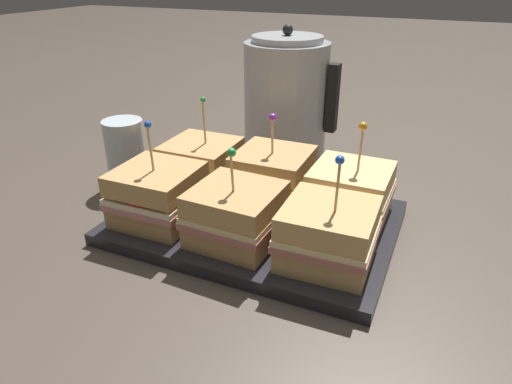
{
  "coord_description": "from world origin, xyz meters",
  "views": [
    {
      "loc": [
        0.23,
        -0.53,
        0.35
      ],
      "look_at": [
        0.0,
        0.0,
        0.06
      ],
      "focal_mm": 32.0,
      "sensor_mm": 36.0,
      "label": 1
    }
  ],
  "objects_px": {
    "kettle_steel": "(286,96)",
    "drinking_glass": "(126,154)",
    "sandwich_front_left": "(158,195)",
    "sandwich_front_center": "(236,214)",
    "sandwich_back_center": "(272,176)",
    "sandwich_back_right": "(350,192)",
    "serving_platter": "(256,222)",
    "sandwich_back_left": "(202,164)",
    "sandwich_front_right": "(328,234)"
  },
  "relations": [
    {
      "from": "sandwich_front_left",
      "to": "drinking_glass",
      "type": "bearing_deg",
      "value": 143.01
    },
    {
      "from": "sandwich_front_right",
      "to": "sandwich_back_center",
      "type": "distance_m",
      "value": 0.18
    },
    {
      "from": "kettle_steel",
      "to": "sandwich_front_left",
      "type": "bearing_deg",
      "value": -97.85
    },
    {
      "from": "sandwich_back_center",
      "to": "sandwich_back_right",
      "type": "distance_m",
      "value": 0.12
    },
    {
      "from": "kettle_steel",
      "to": "drinking_glass",
      "type": "xyz_separation_m",
      "value": [
        -0.19,
        -0.27,
        -0.05
      ]
    },
    {
      "from": "sandwich_back_left",
      "to": "kettle_steel",
      "type": "bearing_deg",
      "value": 78.12
    },
    {
      "from": "sandwich_front_right",
      "to": "sandwich_back_right",
      "type": "distance_m",
      "value": 0.12
    },
    {
      "from": "sandwich_back_center",
      "to": "drinking_glass",
      "type": "distance_m",
      "value": 0.26
    },
    {
      "from": "sandwich_back_left",
      "to": "kettle_steel",
      "type": "relative_size",
      "value": 0.6
    },
    {
      "from": "sandwich_front_left",
      "to": "kettle_steel",
      "type": "relative_size",
      "value": 0.6
    },
    {
      "from": "sandwich_front_right",
      "to": "sandwich_front_left",
      "type": "bearing_deg",
      "value": 179.97
    },
    {
      "from": "sandwich_back_left",
      "to": "sandwich_back_right",
      "type": "distance_m",
      "value": 0.25
    },
    {
      "from": "sandwich_back_left",
      "to": "sandwich_front_left",
      "type": "bearing_deg",
      "value": -89.59
    },
    {
      "from": "sandwich_back_left",
      "to": "sandwich_back_right",
      "type": "bearing_deg",
      "value": -0.48
    },
    {
      "from": "sandwich_front_right",
      "to": "sandwich_back_center",
      "type": "xyz_separation_m",
      "value": [
        -0.13,
        0.12,
        0.0
      ]
    },
    {
      "from": "sandwich_front_center",
      "to": "sandwich_back_center",
      "type": "bearing_deg",
      "value": 90.63
    },
    {
      "from": "kettle_steel",
      "to": "drinking_glass",
      "type": "height_order",
      "value": "kettle_steel"
    },
    {
      "from": "drinking_glass",
      "to": "sandwich_back_left",
      "type": "bearing_deg",
      "value": 9.7
    },
    {
      "from": "serving_platter",
      "to": "sandwich_back_left",
      "type": "height_order",
      "value": "sandwich_back_left"
    },
    {
      "from": "drinking_glass",
      "to": "sandwich_front_right",
      "type": "bearing_deg",
      "value": -14.9
    },
    {
      "from": "drinking_glass",
      "to": "sandwich_back_center",
      "type": "bearing_deg",
      "value": 5.09
    },
    {
      "from": "sandwich_back_right",
      "to": "drinking_glass",
      "type": "xyz_separation_m",
      "value": [
        -0.38,
        -0.02,
        0.0
      ]
    },
    {
      "from": "sandwich_back_right",
      "to": "serving_platter",
      "type": "bearing_deg",
      "value": -152.99
    },
    {
      "from": "sandwich_front_left",
      "to": "sandwich_front_right",
      "type": "xyz_separation_m",
      "value": [
        0.25,
        -0.0,
        -0.0
      ]
    },
    {
      "from": "serving_platter",
      "to": "kettle_steel",
      "type": "height_order",
      "value": "kettle_steel"
    },
    {
      "from": "sandwich_front_center",
      "to": "drinking_glass",
      "type": "relative_size",
      "value": 1.13
    },
    {
      "from": "serving_platter",
      "to": "sandwich_front_center",
      "type": "distance_m",
      "value": 0.08
    },
    {
      "from": "sandwich_back_center",
      "to": "drinking_glass",
      "type": "bearing_deg",
      "value": -174.91
    },
    {
      "from": "sandwich_back_center",
      "to": "sandwich_back_left",
      "type": "bearing_deg",
      "value": -179.98
    },
    {
      "from": "sandwich_back_left",
      "to": "drinking_glass",
      "type": "height_order",
      "value": "sandwich_back_left"
    },
    {
      "from": "sandwich_front_left",
      "to": "sandwich_back_center",
      "type": "relative_size",
      "value": 1.07
    },
    {
      "from": "drinking_glass",
      "to": "sandwich_front_left",
      "type": "bearing_deg",
      "value": -36.99
    },
    {
      "from": "sandwich_back_right",
      "to": "kettle_steel",
      "type": "bearing_deg",
      "value": 127.68
    },
    {
      "from": "serving_platter",
      "to": "sandwich_back_right",
      "type": "bearing_deg",
      "value": 27.01
    },
    {
      "from": "sandwich_back_right",
      "to": "drinking_glass",
      "type": "distance_m",
      "value": 0.38
    },
    {
      "from": "sandwich_back_left",
      "to": "sandwich_back_center",
      "type": "xyz_separation_m",
      "value": [
        0.12,
        0.0,
        0.0
      ]
    },
    {
      "from": "sandwich_back_left",
      "to": "sandwich_back_right",
      "type": "relative_size",
      "value": 1.04
    },
    {
      "from": "sandwich_back_left",
      "to": "sandwich_front_center",
      "type": "bearing_deg",
      "value": -45.53
    },
    {
      "from": "sandwich_front_center",
      "to": "sandwich_back_center",
      "type": "distance_m",
      "value": 0.13
    },
    {
      "from": "sandwich_front_left",
      "to": "kettle_steel",
      "type": "bearing_deg",
      "value": 82.15
    },
    {
      "from": "kettle_steel",
      "to": "drinking_glass",
      "type": "bearing_deg",
      "value": -124.44
    },
    {
      "from": "serving_platter",
      "to": "kettle_steel",
      "type": "distance_m",
      "value": 0.34
    },
    {
      "from": "serving_platter",
      "to": "sandwich_back_center",
      "type": "xyz_separation_m",
      "value": [
        -0.0,
        0.06,
        0.05
      ]
    },
    {
      "from": "sandwich_front_center",
      "to": "sandwich_back_right",
      "type": "bearing_deg",
      "value": 45.85
    },
    {
      "from": "sandwich_front_center",
      "to": "sandwich_back_right",
      "type": "relative_size",
      "value": 0.93
    },
    {
      "from": "sandwich_front_right",
      "to": "sandwich_front_center",
      "type": "bearing_deg",
      "value": -178.88
    },
    {
      "from": "sandwich_back_right",
      "to": "kettle_steel",
      "type": "distance_m",
      "value": 0.32
    },
    {
      "from": "serving_platter",
      "to": "sandwich_back_center",
      "type": "bearing_deg",
      "value": 91.83
    },
    {
      "from": "sandwich_front_left",
      "to": "sandwich_back_left",
      "type": "relative_size",
      "value": 1.0
    },
    {
      "from": "sandwich_back_right",
      "to": "drinking_glass",
      "type": "relative_size",
      "value": 1.22
    }
  ]
}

